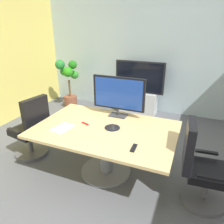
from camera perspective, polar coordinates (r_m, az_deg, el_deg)
ground_plane at (r=3.24m, az=-3.43°, el=-18.54°), size 7.18×7.18×0.00m
wall_back_glass_partition at (r=5.41m, az=11.04°, el=15.33°), size 5.78×0.10×2.92m
conference_table at (r=3.11m, az=-1.78°, el=-7.23°), size 1.98×1.30×0.76m
office_chair_left at (r=3.78m, az=-20.74°, el=-5.12°), size 0.63×0.61×1.09m
office_chair_right at (r=2.91m, az=22.60°, el=-14.43°), size 0.61×0.59×1.09m
tv_monitor at (r=3.29m, az=1.76°, el=4.75°), size 0.84×0.18×0.64m
wall_display_unit at (r=5.35m, az=7.22°, el=4.25°), size 1.20×0.36×1.31m
potted_plant at (r=5.74m, az=-11.58°, el=8.02°), size 0.56×0.56×1.28m
conference_phone at (r=3.01m, az=0.08°, el=-3.80°), size 0.22×0.22×0.07m
remote_control at (r=2.57m, az=5.90°, el=-9.60°), size 0.06×0.17×0.02m
whiteboard_marker at (r=3.15m, az=-7.24°, el=-3.10°), size 0.13×0.06×0.02m
paper_notepad at (r=3.09m, az=-13.20°, el=-4.20°), size 0.25×0.33×0.01m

